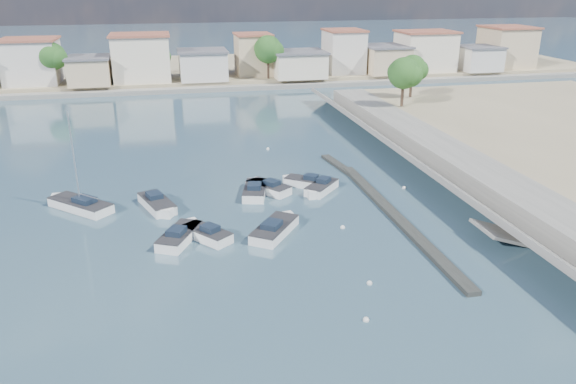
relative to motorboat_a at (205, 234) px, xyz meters
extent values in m
plane|color=#2A4155|center=(9.13, 30.55, -0.38)|extent=(400.00, 400.00, 0.00)
cube|color=slate|center=(27.63, 3.55, 0.52)|extent=(5.00, 90.00, 1.80)
cube|color=slate|center=(23.28, 3.55, 0.52)|extent=(4.17, 90.00, 2.86)
cube|color=slate|center=(23.13, -5.45, 0.02)|extent=(5.31, 3.50, 1.94)
cube|color=black|center=(16.13, 0.55, -0.20)|extent=(1.00, 26.00, 0.35)
cube|color=black|center=(15.63, 14.55, -0.23)|extent=(2.00, 8.05, 0.30)
cube|color=gray|center=(9.13, 82.55, 0.32)|extent=(160.00, 40.00, 1.40)
cube|color=slate|center=(9.13, 61.55, 0.02)|extent=(160.00, 2.50, 0.80)
cube|color=silver|center=(-24.87, 68.55, 4.77)|extent=(9.00, 9.00, 7.50)
cube|color=#99513D|center=(-24.87, 68.55, 8.70)|extent=(9.54, 9.54, 0.35)
cube|color=#CBB28B|center=(-14.87, 65.55, 3.27)|extent=(7.00, 8.00, 4.50)
cube|color=#595960|center=(-14.87, 65.55, 5.70)|extent=(7.42, 8.48, 0.35)
cube|color=beige|center=(-5.87, 67.55, 5.02)|extent=(10.00, 9.00, 8.00)
cube|color=#99513D|center=(-5.87, 67.55, 9.20)|extent=(10.60, 9.54, 0.35)
cube|color=silver|center=(5.13, 66.55, 3.52)|extent=(8.50, 8.50, 5.00)
cube|color=#595960|center=(5.13, 66.55, 6.20)|extent=(9.01, 9.01, 0.35)
cube|color=#CBB28B|center=(15.13, 69.55, 4.77)|extent=(6.50, 7.50, 7.50)
cube|color=#99513D|center=(15.13, 69.55, 8.70)|extent=(6.89, 7.95, 0.35)
cube|color=beige|center=(23.13, 65.55, 3.27)|extent=(9.50, 9.00, 4.50)
cube|color=#595960|center=(23.13, 65.55, 5.70)|extent=(10.07, 9.54, 0.35)
cube|color=silver|center=(33.13, 68.55, 5.02)|extent=(7.00, 8.00, 8.00)
cube|color=#99513D|center=(33.13, 68.55, 9.20)|extent=(7.42, 8.48, 0.35)
cube|color=#CBB28B|center=(41.13, 66.55, 3.52)|extent=(8.00, 9.00, 5.00)
cube|color=#595960|center=(41.13, 66.55, 6.20)|extent=(8.48, 9.54, 0.35)
cube|color=beige|center=(50.13, 67.55, 4.77)|extent=(10.50, 8.50, 7.50)
cube|color=#99513D|center=(50.13, 67.55, 8.70)|extent=(11.13, 9.01, 0.35)
cube|color=silver|center=(61.13, 65.55, 3.27)|extent=(7.50, 7.50, 4.50)
cube|color=#595960|center=(61.13, 65.55, 5.70)|extent=(7.95, 7.95, 0.35)
cube|color=#CBB28B|center=(69.13, 68.55, 5.02)|extent=(9.00, 9.50, 8.00)
cube|color=#99513D|center=(69.13, 68.55, 9.20)|extent=(9.54, 10.07, 0.35)
cylinder|color=#38281E|center=(-20.87, 65.55, 2.71)|extent=(0.44, 0.44, 3.38)
sphere|color=#174216|center=(-20.87, 65.55, 6.05)|extent=(4.80, 4.80, 4.80)
sphere|color=#174216|center=(-19.97, 64.95, 5.82)|extent=(3.60, 3.60, 3.60)
sphere|color=#174216|center=(-21.62, 66.00, 6.20)|extent=(3.30, 3.30, 3.30)
cylinder|color=#38281E|center=(-2.87, 68.55, 2.48)|extent=(0.44, 0.44, 2.93)
sphere|color=#174216|center=(-2.87, 68.55, 5.38)|extent=(4.16, 4.16, 4.16)
sphere|color=#174216|center=(-2.09, 68.03, 5.18)|extent=(3.12, 3.12, 3.12)
sphere|color=#174216|center=(-3.52, 68.94, 5.51)|extent=(2.86, 2.86, 2.86)
cylinder|color=#38281E|center=(17.13, 64.55, 2.82)|extent=(0.44, 0.44, 3.60)
sphere|color=#174216|center=(17.13, 64.55, 6.38)|extent=(5.12, 5.12, 5.12)
sphere|color=#174216|center=(18.09, 63.91, 6.14)|extent=(3.84, 3.84, 3.84)
sphere|color=#174216|center=(16.33, 65.03, 6.54)|extent=(3.52, 3.52, 3.52)
cylinder|color=#38281E|center=(33.13, 67.55, 2.60)|extent=(0.44, 0.44, 3.15)
sphere|color=#174216|center=(33.13, 67.55, 5.71)|extent=(4.48, 4.48, 4.48)
sphere|color=#174216|center=(33.97, 66.99, 5.50)|extent=(3.36, 3.36, 3.36)
sphere|color=#174216|center=(32.43, 67.97, 5.85)|extent=(3.08, 3.08, 3.08)
cylinder|color=#38281E|center=(49.13, 66.55, 2.37)|extent=(0.44, 0.44, 2.70)
sphere|color=#174216|center=(49.13, 66.55, 5.04)|extent=(3.84, 3.84, 3.84)
sphere|color=#174216|center=(49.85, 66.07, 4.86)|extent=(2.88, 2.88, 2.88)
sphere|color=#174216|center=(48.53, 66.91, 5.16)|extent=(2.64, 2.64, 2.64)
cylinder|color=#38281E|center=(31.13, 34.55, 3.00)|extent=(0.44, 0.44, 3.15)
sphere|color=#174216|center=(31.13, 34.55, 6.11)|extent=(4.48, 4.48, 4.48)
sphere|color=#174216|center=(31.97, 33.99, 5.90)|extent=(3.36, 3.36, 3.36)
sphere|color=#174216|center=(30.43, 34.97, 6.25)|extent=(3.08, 3.08, 3.08)
cylinder|color=#38281E|center=(35.13, 40.55, 2.88)|extent=(0.44, 0.44, 2.93)
sphere|color=#174216|center=(35.13, 40.55, 5.78)|extent=(4.16, 4.16, 4.16)
sphere|color=#174216|center=(35.91, 40.03, 5.58)|extent=(3.12, 3.12, 3.12)
sphere|color=#174216|center=(34.48, 40.94, 5.91)|extent=(2.86, 2.86, 2.86)
cube|color=white|center=(0.14, -0.19, -0.08)|extent=(3.95, 4.40, 1.00)
cube|color=white|center=(-0.99, 1.26, -0.08)|extent=(1.32, 1.32, 1.00)
cube|color=#262628|center=(0.14, -0.19, 0.42)|extent=(3.98, 4.42, 0.08)
cube|color=#162131|center=(0.41, -0.52, 0.66)|extent=(1.61, 1.65, 0.48)
cube|color=white|center=(5.38, 8.49, -0.08)|extent=(3.05, 5.13, 1.00)
cube|color=white|center=(5.88, 10.49, -0.08)|extent=(1.89, 1.89, 1.00)
cube|color=#262628|center=(5.38, 8.49, 0.42)|extent=(3.09, 5.14, 0.08)
cube|color=#162131|center=(5.26, 8.03, 0.66)|extent=(1.52, 1.69, 0.48)
cube|color=white|center=(10.71, 9.58, -0.08)|extent=(4.37, 3.85, 1.00)
cube|color=white|center=(9.24, 10.69, -0.08)|extent=(1.29, 1.29, 1.00)
cube|color=#262628|center=(10.71, 9.58, 0.42)|extent=(4.39, 3.88, 0.08)
cube|color=#162131|center=(11.05, 9.33, 0.66)|extent=(1.62, 1.57, 0.48)
cube|color=white|center=(11.71, 7.94, -0.08)|extent=(3.99, 4.18, 1.00)
cube|color=white|center=(10.55, 6.64, -0.08)|extent=(1.25, 1.25, 1.00)
cube|color=#262628|center=(11.71, 7.94, 0.42)|extent=(4.02, 4.20, 0.08)
cube|color=#162131|center=(11.99, 8.25, 0.66)|extent=(1.60, 1.61, 0.48)
cube|color=white|center=(-1.94, -0.09, -0.08)|extent=(3.83, 5.10, 1.00)
cube|color=white|center=(-1.02, 1.73, -0.08)|extent=(1.68, 1.68, 1.00)
cube|color=#262628|center=(-1.94, -0.09, 0.42)|extent=(3.86, 5.12, 0.08)
cube|color=#162131|center=(-2.15, -0.52, 0.66)|extent=(1.69, 1.80, 0.48)
cube|color=white|center=(6.74, 8.96, -0.08)|extent=(4.10, 4.62, 1.00)
cube|color=white|center=(5.59, 10.48, -0.08)|extent=(1.42, 1.42, 1.00)
cube|color=#262628|center=(6.74, 8.96, 0.42)|extent=(4.13, 4.64, 0.08)
cube|color=#162131|center=(7.01, 8.61, 0.66)|extent=(1.68, 1.73, 0.48)
cube|color=white|center=(-3.64, 7.17, -0.08)|extent=(3.45, 5.35, 1.00)
cube|color=white|center=(-2.91, 5.13, -0.08)|extent=(1.78, 1.78, 1.00)
cube|color=#262628|center=(-3.64, 7.17, 0.42)|extent=(3.49, 5.36, 0.08)
cube|color=#162131|center=(-3.80, 7.64, 0.66)|extent=(1.61, 1.81, 0.48)
cube|color=white|center=(5.48, -0.45, -0.08)|extent=(4.72, 5.47, 1.00)
cube|color=white|center=(6.79, 1.39, -0.08)|extent=(1.68, 1.68, 1.00)
cube|color=#262628|center=(5.48, -0.45, 0.42)|extent=(4.75, 5.49, 0.08)
cube|color=#162131|center=(5.18, -0.87, 0.66)|extent=(1.95, 2.02, 0.48)
cube|color=white|center=(-10.19, 8.24, -0.08)|extent=(5.96, 5.86, 1.00)
cube|color=white|center=(-12.17, 10.16, -0.08)|extent=(1.50, 1.50, 1.00)
cube|color=#262628|center=(-10.19, 8.24, 0.42)|extent=(5.99, 5.89, 0.08)
cube|color=#162131|center=(-9.74, 7.80, 0.66)|extent=(2.25, 2.24, 0.48)
cylinder|color=silver|center=(-10.19, 8.24, 4.42)|extent=(0.12, 0.12, 8.00)
cylinder|color=silver|center=(-9.32, 7.40, 1.12)|extent=(1.78, 1.72, 0.08)
sphere|color=silver|center=(10.15, -9.47, -0.33)|extent=(0.39, 0.39, 0.39)
sphere|color=silver|center=(11.13, -0.53, -0.33)|extent=(0.39, 0.39, 0.39)
sphere|color=silver|center=(8.45, -13.48, -0.33)|extent=(0.39, 0.39, 0.39)
sphere|color=silver|center=(19.75, 7.02, -0.33)|extent=(0.39, 0.39, 0.39)
sphere|color=silver|center=(10.33, 12.58, -0.33)|extent=(0.39, 0.39, 0.39)
sphere|color=silver|center=(9.30, 22.97, -0.33)|extent=(0.39, 0.39, 0.39)
camera|label=1|loc=(-2.21, -40.24, 18.65)|focal=35.00mm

